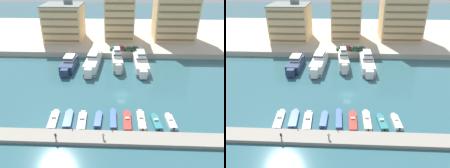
% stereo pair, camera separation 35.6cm
% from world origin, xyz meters
% --- Properties ---
extents(ground_plane, '(400.00, 400.00, 0.00)m').
position_xyz_m(ground_plane, '(0.00, 0.00, 0.00)').
color(ground_plane, '#2D5B66').
extents(quay_promenade, '(180.00, 70.00, 2.33)m').
position_xyz_m(quay_promenade, '(0.00, 65.65, 1.16)').
color(quay_promenade, '#BCB29E').
rests_on(quay_promenade, ground).
extents(pier_dock, '(120.00, 4.41, 0.85)m').
position_xyz_m(pier_dock, '(0.00, -20.02, 0.43)').
color(pier_dock, gray).
rests_on(pier_dock, ground).
extents(yacht_navy_far_left, '(4.85, 16.64, 6.63)m').
position_xyz_m(yacht_navy_far_left, '(-20.23, 18.91, 1.97)').
color(yacht_navy_far_left, navy).
rests_on(yacht_navy_far_left, ground).
extents(yacht_white_left, '(5.51, 22.09, 7.36)m').
position_xyz_m(yacht_white_left, '(-11.23, 20.88, 2.32)').
color(yacht_white_left, white).
rests_on(yacht_white_left, ground).
extents(yacht_ivory_mid_left, '(4.88, 15.78, 9.23)m').
position_xyz_m(yacht_ivory_mid_left, '(-1.87, 21.30, 2.80)').
color(yacht_ivory_mid_left, silver).
rests_on(yacht_ivory_mid_left, ground).
extents(yacht_white_center_left, '(5.32, 20.94, 7.99)m').
position_xyz_m(yacht_white_center_left, '(7.29, 21.07, 2.27)').
color(yacht_white_center_left, white).
rests_on(yacht_white_center_left, ground).
extents(motorboat_white_far_left, '(2.62, 8.20, 1.23)m').
position_xyz_m(motorboat_white_far_left, '(-17.36, -13.62, 0.38)').
color(motorboat_white_far_left, white).
rests_on(motorboat_white_far_left, ground).
extents(motorboat_blue_left, '(2.59, 7.90, 0.86)m').
position_xyz_m(motorboat_blue_left, '(-13.67, -13.25, 0.41)').
color(motorboat_blue_left, '#33569E').
rests_on(motorboat_blue_left, ground).
extents(motorboat_grey_mid_left, '(2.57, 8.24, 1.14)m').
position_xyz_m(motorboat_grey_mid_left, '(-10.00, -13.83, 0.39)').
color(motorboat_grey_mid_left, '#9EA3A8').
rests_on(motorboat_grey_mid_left, ground).
extents(motorboat_blue_center_left, '(1.70, 6.94, 0.87)m').
position_xyz_m(motorboat_blue_center_left, '(-5.92, -13.19, 0.42)').
color(motorboat_blue_center_left, '#33569E').
rests_on(motorboat_blue_center_left, ground).
extents(motorboat_blue_center, '(1.91, 8.54, 1.02)m').
position_xyz_m(motorboat_blue_center, '(-2.11, -12.99, 0.51)').
color(motorboat_blue_center, '#33569E').
rests_on(motorboat_blue_center, ground).
extents(motorboat_red_center_right, '(1.95, 8.28, 1.29)m').
position_xyz_m(motorboat_red_center_right, '(1.48, -13.60, 0.47)').
color(motorboat_red_center_right, red).
rests_on(motorboat_red_center_right, ground).
extents(motorboat_cream_mid_right, '(2.02, 8.31, 1.36)m').
position_xyz_m(motorboat_cream_mid_right, '(5.02, -13.10, 0.48)').
color(motorboat_cream_mid_right, beige).
rests_on(motorboat_cream_mid_right, ground).
extents(motorboat_teal_right, '(2.49, 6.68, 1.16)m').
position_xyz_m(motorboat_teal_right, '(8.75, -13.53, 0.39)').
color(motorboat_teal_right, teal).
rests_on(motorboat_teal_right, ground).
extents(motorboat_white_far_right, '(2.28, 6.55, 1.16)m').
position_xyz_m(motorboat_white_far_right, '(12.41, -13.22, 0.42)').
color(motorboat_white_far_right, white).
rests_on(motorboat_white_far_right, ground).
extents(car_green_far_left, '(4.17, 2.07, 1.80)m').
position_xyz_m(car_green_far_left, '(-3.23, 34.14, 3.31)').
color(car_green_far_left, '#2D6642').
rests_on(car_green_far_left, quay_promenade).
extents(car_red_left, '(4.21, 2.15, 1.80)m').
position_xyz_m(car_red_left, '(-0.43, 34.74, 3.31)').
color(car_red_left, red).
rests_on(car_red_left, quay_promenade).
extents(car_green_mid_left, '(4.20, 2.14, 1.80)m').
position_xyz_m(car_green_mid_left, '(2.98, 33.79, 3.31)').
color(car_green_mid_left, '#2D6642').
rests_on(car_green_mid_left, quay_promenade).
extents(car_green_center_left, '(4.15, 2.02, 1.80)m').
position_xyz_m(car_green_center_left, '(5.71, 34.60, 3.31)').
color(car_green_center_left, '#2D6642').
rests_on(car_green_center_left, quay_promenade).
extents(apartment_block_far_left, '(18.40, 17.76, 19.06)m').
position_xyz_m(apartment_block_far_left, '(-28.61, 50.39, 10.91)').
color(apartment_block_far_left, '#E0BC84').
rests_on(apartment_block_far_left, quay_promenade).
extents(apartment_block_left, '(14.64, 15.91, 25.25)m').
position_xyz_m(apartment_block_left, '(-1.41, 54.40, 14.02)').
color(apartment_block_left, '#E0BC84').
rests_on(apartment_block_left, quay_promenade).
extents(apartment_block_mid_left, '(20.07, 16.81, 28.20)m').
position_xyz_m(apartment_block_mid_left, '(25.59, 53.76, 15.47)').
color(apartment_block_mid_left, '#E0BC84').
rests_on(apartment_block_mid_left, quay_promenade).
extents(pedestrian_near_edge, '(0.59, 0.38, 1.64)m').
position_xyz_m(pedestrian_near_edge, '(-14.63, -21.23, 1.83)').
color(pedestrian_near_edge, '#282D3D').
rests_on(pedestrian_near_edge, pier_dock).
extents(pedestrian_mid_deck, '(0.64, 0.29, 1.66)m').
position_xyz_m(pedestrian_mid_deck, '(-4.03, -20.70, 1.84)').
color(pedestrian_mid_deck, '#4C515B').
rests_on(pedestrian_mid_deck, pier_dock).
extents(bollard_west, '(0.20, 0.20, 0.61)m').
position_xyz_m(bollard_west, '(-11.55, -18.06, 1.18)').
color(bollard_west, '#2D2D33').
rests_on(bollard_west, pier_dock).
extents(bollard_west_mid, '(0.20, 0.20, 0.61)m').
position_xyz_m(bollard_west_mid, '(-2.12, -18.06, 1.18)').
color(bollard_west_mid, '#2D2D33').
rests_on(bollard_west_mid, pier_dock).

